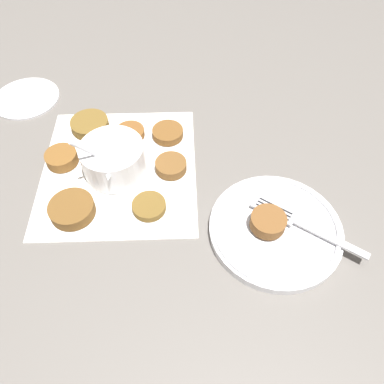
# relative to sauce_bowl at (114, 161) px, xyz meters

# --- Properties ---
(ground_plane) EXTENTS (4.00, 4.00, 0.00)m
(ground_plane) POSITION_rel_sauce_bowl_xyz_m (0.01, 0.02, -0.03)
(ground_plane) COLOR #605B56
(napkin) EXTENTS (0.32, 0.29, 0.00)m
(napkin) POSITION_rel_sauce_bowl_xyz_m (-0.01, 0.00, -0.03)
(napkin) COLOR white
(napkin) RESTS_ON ground_plane
(sauce_bowl) EXTENTS (0.13, 0.12, 0.12)m
(sauce_bowl) POSITION_rel_sauce_bowl_xyz_m (0.00, 0.00, 0.00)
(sauce_bowl) COLOR silver
(sauce_bowl) RESTS_ON napkin
(fritter_0) EXTENTS (0.06, 0.06, 0.02)m
(fritter_0) POSITION_rel_sauce_bowl_xyz_m (-0.09, 0.10, -0.02)
(fritter_0) COLOR brown
(fritter_0) RESTS_ON napkin
(fritter_1) EXTENTS (0.08, 0.08, 0.02)m
(fritter_1) POSITION_rel_sauce_bowl_xyz_m (-0.12, -0.06, -0.02)
(fritter_1) COLOR brown
(fritter_1) RESTS_ON napkin
(fritter_2) EXTENTS (0.06, 0.06, 0.02)m
(fritter_2) POSITION_rel_sauce_bowl_xyz_m (0.00, 0.10, -0.02)
(fritter_2) COLOR brown
(fritter_2) RESTS_ON napkin
(fritter_3) EXTENTS (0.06, 0.06, 0.01)m
(fritter_3) POSITION_rel_sauce_bowl_xyz_m (-0.09, 0.02, -0.02)
(fritter_3) COLOR brown
(fritter_3) RESTS_ON napkin
(fritter_4) EXTENTS (0.06, 0.06, 0.02)m
(fritter_4) POSITION_rel_sauce_bowl_xyz_m (-0.03, -0.10, -0.02)
(fritter_4) COLOR brown
(fritter_4) RESTS_ON napkin
(fritter_5) EXTENTS (0.08, 0.08, 0.02)m
(fritter_5) POSITION_rel_sauce_bowl_xyz_m (0.09, -0.07, -0.02)
(fritter_5) COLOR brown
(fritter_5) RESTS_ON napkin
(fritter_6) EXTENTS (0.06, 0.06, 0.01)m
(fritter_6) POSITION_rel_sauce_bowl_xyz_m (0.09, 0.07, -0.02)
(fritter_6) COLOR brown
(fritter_6) RESTS_ON napkin
(serving_plate) EXTENTS (0.22, 0.22, 0.02)m
(serving_plate) POSITION_rel_sauce_bowl_xyz_m (0.14, 0.28, -0.02)
(serving_plate) COLOR silver
(serving_plate) RESTS_ON ground_plane
(fritter_on_plate) EXTENTS (0.06, 0.06, 0.02)m
(fritter_on_plate) POSITION_rel_sauce_bowl_xyz_m (0.14, 0.26, 0.00)
(fritter_on_plate) COLOR brown
(fritter_on_plate) RESTS_ON serving_plate
(fork) EXTENTS (0.13, 0.17, 0.00)m
(fork) POSITION_rel_sauce_bowl_xyz_m (0.14, 0.31, -0.01)
(fork) COLOR silver
(fork) RESTS_ON serving_plate
(extra_saucer) EXTENTS (0.14, 0.14, 0.01)m
(extra_saucer) POSITION_rel_sauce_bowl_xyz_m (-0.22, -0.22, -0.03)
(extra_saucer) COLOR silver
(extra_saucer) RESTS_ON ground_plane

